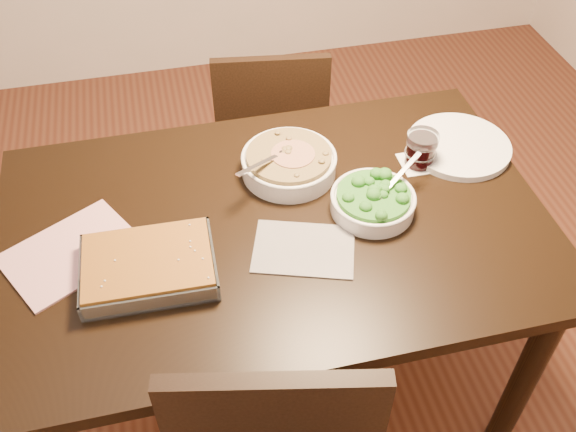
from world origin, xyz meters
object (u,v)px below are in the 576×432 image
object	(u,v)px
chair_far	(271,130)
dinner_plate	(459,146)
stew_bowl	(289,162)
table	(275,246)
baking_dish	(148,266)
broccoli_bowl	(373,201)
wine_tumbler	(421,148)

from	to	relation	value
chair_far	dinner_plate	bearing A→B (deg)	135.51
stew_bowl	chair_far	distance (m)	0.65
chair_far	table	bearing A→B (deg)	87.35
table	chair_far	distance (m)	0.77
baking_dish	broccoli_bowl	bearing A→B (deg)	10.41
wine_tumbler	baking_dish	bearing A→B (deg)	-163.00
stew_bowl	wine_tumbler	size ratio (longest dim) A/B	2.68
wine_tumbler	dinner_plate	bearing A→B (deg)	14.65
stew_bowl	dinner_plate	size ratio (longest dim) A/B	0.89
wine_tumbler	table	bearing A→B (deg)	-163.72
wine_tumbler	broccoli_bowl	bearing A→B (deg)	-141.91
baking_dish	wine_tumbler	world-z (taller)	wine_tumbler
broccoli_bowl	wine_tumbler	xyz separation A→B (m)	(0.19, 0.15, 0.02)
chair_far	stew_bowl	bearing A→B (deg)	91.85
wine_tumbler	dinner_plate	size ratio (longest dim) A/B	0.33
table	stew_bowl	distance (m)	0.23
broccoli_bowl	chair_far	distance (m)	0.82
broccoli_bowl	wine_tumbler	world-z (taller)	wine_tumbler
baking_dish	chair_far	xyz separation A→B (m)	(0.47, 0.84, -0.31)
stew_bowl	wine_tumbler	bearing A→B (deg)	-7.17
table	broccoli_bowl	bearing A→B (deg)	-3.75
dinner_plate	wine_tumbler	bearing A→B (deg)	-165.35
stew_bowl	wine_tumbler	world-z (taller)	wine_tumbler
stew_bowl	broccoli_bowl	xyz separation A→B (m)	(0.18, -0.19, -0.01)
stew_bowl	table	bearing A→B (deg)	-114.22
dinner_plate	stew_bowl	bearing A→B (deg)	178.81
dinner_plate	chair_far	xyz separation A→B (m)	(-0.44, 0.57, -0.30)
table	wine_tumbler	bearing A→B (deg)	16.28
broccoli_bowl	dinner_plate	bearing A→B (deg)	29.43
broccoli_bowl	dinner_plate	distance (m)	0.37
broccoli_bowl	chair_far	world-z (taller)	broccoli_bowl
broccoli_bowl	chair_far	bearing A→B (deg)	98.68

